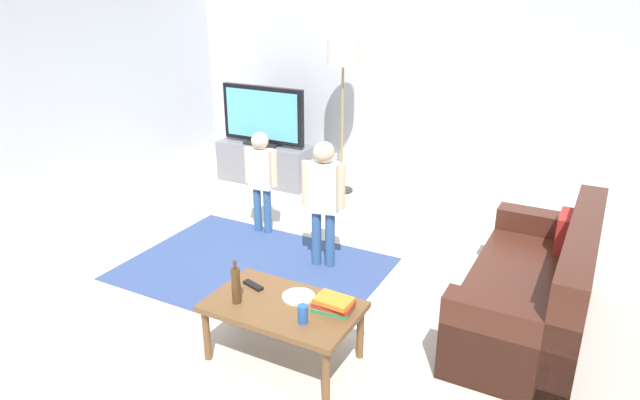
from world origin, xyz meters
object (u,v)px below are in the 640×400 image
at_px(tv, 263,116).
at_px(couch, 540,293).
at_px(tv_stand, 266,163).
at_px(book_stack, 333,304).
at_px(floor_lamp, 343,61).
at_px(tv_remote, 253,285).
at_px(bottle, 236,285).
at_px(child_near_tv, 261,173).
at_px(soda_can, 303,314).
at_px(coffee_table, 283,311).
at_px(child_center, 323,193).
at_px(plate, 299,297).

xyz_separation_m(tv, couch, (3.50, -1.75, -0.56)).
height_order(tv_stand, book_stack, book_stack).
height_order(floor_lamp, tv_remote, floor_lamp).
height_order(floor_lamp, book_stack, floor_lamp).
distance_m(floor_lamp, bottle, 3.46).
xyz_separation_m(bottle, tv_remote, (-0.02, 0.22, -0.12)).
distance_m(tv_stand, child_near_tv, 1.55).
xyz_separation_m(tv_stand, bottle, (1.77, -3.07, 0.31)).
xyz_separation_m(book_stack, soda_can, (-0.10, -0.21, 0.02)).
bearing_deg(coffee_table, child_center, 106.47).
bearing_deg(soda_can, plate, 125.27).
relative_size(floor_lamp, plate, 8.09).
height_order(bottle, plate, bottle).
xyz_separation_m(floor_lamp, child_center, (0.69, -1.78, -0.85)).
bearing_deg(tv_stand, coffee_table, -55.11).
distance_m(child_center, tv_remote, 1.25).
distance_m(child_near_tv, child_center, 0.94).
bearing_deg(floor_lamp, bottle, -76.12).
relative_size(coffee_table, plate, 4.55).
bearing_deg(floor_lamp, book_stack, -65.01).
relative_size(tv, couch, 0.61).
bearing_deg(book_stack, tv, 130.04).
distance_m(book_stack, bottle, 0.65).
height_order(coffee_table, book_stack, book_stack).
height_order(floor_lamp, child_near_tv, floor_lamp).
height_order(coffee_table, bottle, bottle).
relative_size(book_stack, soda_can, 2.27).
distance_m(floor_lamp, soda_can, 3.63).
bearing_deg(coffee_table, couch, 39.04).
distance_m(floor_lamp, plate, 3.37).
bearing_deg(child_near_tv, child_center, -21.83).
distance_m(tv_stand, plate, 3.53).
xyz_separation_m(tv, plate, (2.10, -2.80, -0.42)).
height_order(coffee_table, tv_remote, tv_remote).
bearing_deg(tv_remote, child_center, 110.87).
relative_size(child_near_tv, child_center, 0.91).
relative_size(tv, floor_lamp, 0.62).
bearing_deg(child_near_tv, plate, -49.70).
bearing_deg(book_stack, coffee_table, -163.84).
distance_m(bottle, soda_can, 0.50).
bearing_deg(tv_stand, child_near_tv, -58.20).
bearing_deg(tv_remote, plate, 19.95).
bearing_deg(tv_remote, floor_lamp, 121.18).
bearing_deg(child_near_tv, coffee_table, -52.88).
bearing_deg(tv_remote, tv, 138.52).
xyz_separation_m(couch, plate, (-1.40, -1.06, 0.14)).
distance_m(coffee_table, bottle, 0.35).
relative_size(tv_stand, coffee_table, 1.20).
relative_size(tv, child_near_tv, 1.06).
height_order(tv_stand, couch, couch).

